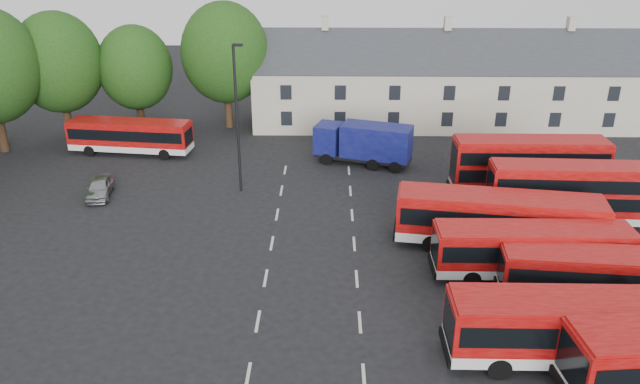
{
  "coord_description": "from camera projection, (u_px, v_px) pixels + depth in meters",
  "views": [
    {
      "loc": [
        3.44,
        -27.32,
        18.1
      ],
      "look_at": [
        2.88,
        8.78,
        2.2
      ],
      "focal_mm": 35.0,
      "sensor_mm": 36.0,
      "label": 1
    }
  ],
  "objects": [
    {
      "name": "bus_row_e",
      "position": [
        499.0,
        217.0,
        36.61
      ],
      "size": [
        12.17,
        4.48,
        3.36
      ],
      "rotation": [
        0.0,
        0.0,
        -0.15
      ],
      "color": "silver",
      "rests_on": "ground"
    },
    {
      "name": "lamppost",
      "position": [
        237.0,
        116.0,
        42.86
      ],
      "size": [
        0.74,
        0.37,
        10.58
      ],
      "rotation": [
        0.0,
        0.0,
        -0.18
      ],
      "color": "black",
      "rests_on": "ground"
    },
    {
      "name": "bus_north",
      "position": [
        130.0,
        134.0,
        51.54
      ],
      "size": [
        10.28,
        3.46,
        2.85
      ],
      "rotation": [
        0.0,
        0.0,
        -0.12
      ],
      "color": "silver",
      "rests_on": "ground"
    },
    {
      "name": "bus_row_b",
      "position": [
        582.0,
        325.0,
        26.97
      ],
      "size": [
        11.56,
        2.76,
        3.26
      ],
      "rotation": [
        0.0,
        0.0,
        -0.01
      ],
      "color": "silver",
      "rests_on": "ground"
    },
    {
      "name": "bus_row_c",
      "position": [
        602.0,
        273.0,
        31.4
      ],
      "size": [
        10.19,
        3.24,
        2.83
      ],
      "rotation": [
        0.0,
        0.0,
        -0.1
      ],
      "color": "silver",
      "rests_on": "ground"
    },
    {
      "name": "bus_row_d",
      "position": [
        533.0,
        248.0,
        33.61
      ],
      "size": [
        10.61,
        2.51,
        3.0
      ],
      "rotation": [
        0.0,
        0.0,
        0.0
      ],
      "color": "silver",
      "rests_on": "ground"
    },
    {
      "name": "box_truck",
      "position": [
        364.0,
        142.0,
        49.24
      ],
      "size": [
        7.95,
        4.57,
        3.32
      ],
      "rotation": [
        0.0,
        0.0,
        -0.31
      ],
      "color": "black",
      "rests_on": "ground"
    },
    {
      "name": "bus_dd_south",
      "position": [
        569.0,
        191.0,
        39.34
      ],
      "size": [
        10.05,
        2.74,
        4.08
      ],
      "rotation": [
        0.0,
        0.0,
        -0.04
      ],
      "color": "silver",
      "rests_on": "ground"
    },
    {
      "name": "treeline",
      "position": [
        14.0,
        81.0,
        47.67
      ],
      "size": [
        29.92,
        32.59,
        12.01
      ],
      "color": "black",
      "rests_on": "ground"
    },
    {
      "name": "ground",
      "position": [
        262.0,
        298.0,
        32.35
      ],
      "size": [
        140.0,
        140.0,
        0.0
      ],
      "primitive_type": "plane",
      "color": "black",
      "rests_on": "ground"
    },
    {
      "name": "terrace_houses",
      "position": [
        443.0,
        85.0,
        58.05
      ],
      "size": [
        35.7,
        7.13,
        10.06
      ],
      "color": "beige",
      "rests_on": "ground"
    },
    {
      "name": "bus_dd_north",
      "position": [
        529.0,
        164.0,
        43.26
      ],
      "size": [
        10.47,
        2.47,
        4.29
      ],
      "rotation": [
        0.0,
        0.0,
        -0.0
      ],
      "color": "silver",
      "rests_on": "ground"
    },
    {
      "name": "lane_markings",
      "position": [
        311.0,
        278.0,
        34.14
      ],
      "size": [
        5.15,
        33.8,
        0.01
      ],
      "color": "beige",
      "rests_on": "ground"
    },
    {
      "name": "silver_car",
      "position": [
        100.0,
        187.0,
        44.0
      ],
      "size": [
        2.13,
        4.08,
        1.33
      ],
      "primitive_type": "imported",
      "rotation": [
        0.0,
        0.0,
        0.15
      ],
      "color": "#95989C",
      "rests_on": "ground"
    }
  ]
}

